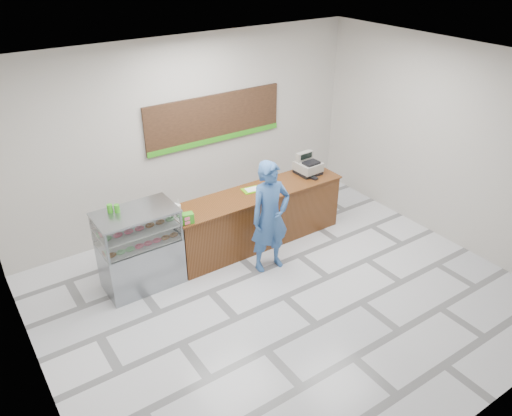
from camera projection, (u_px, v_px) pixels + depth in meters
floor at (285, 297)px, 7.76m from camera, size 7.00×7.00×0.00m
back_wall at (188, 134)px, 9.08m from camera, size 7.00×0.00×7.00m
ceiling at (293, 70)px, 6.06m from camera, size 7.00×7.00×0.00m
sales_counter at (258, 217)px, 8.90m from camera, size 3.26×0.76×1.03m
display_case at (140, 248)px, 7.73m from camera, size 1.22×0.72×1.33m
menu_board at (215, 119)px, 9.23m from camera, size 2.80×0.06×0.90m
cash_register at (308, 166)px, 9.24m from camera, size 0.43×0.44×0.39m
card_terminal at (314, 178)px, 9.08m from camera, size 0.11×0.17×0.04m
serving_tray at (251, 190)px, 8.69m from camera, size 0.34×0.27×0.02m
napkin_box at (175, 208)px, 8.01m from camera, size 0.16×0.16×0.11m
straw_cup at (179, 208)px, 8.03m from camera, size 0.07×0.07×0.11m
promo_box at (187, 218)px, 7.68m from camera, size 0.21×0.16×0.17m
donut_decal at (272, 188)px, 8.76m from camera, size 0.17×0.17×0.00m
green_cup_left at (110, 208)px, 7.37m from camera, size 0.08×0.08×0.13m
green_cup_right at (117, 208)px, 7.37m from camera, size 0.08×0.08×0.12m
customer at (270, 217)px, 8.02m from camera, size 0.73×0.51×1.92m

